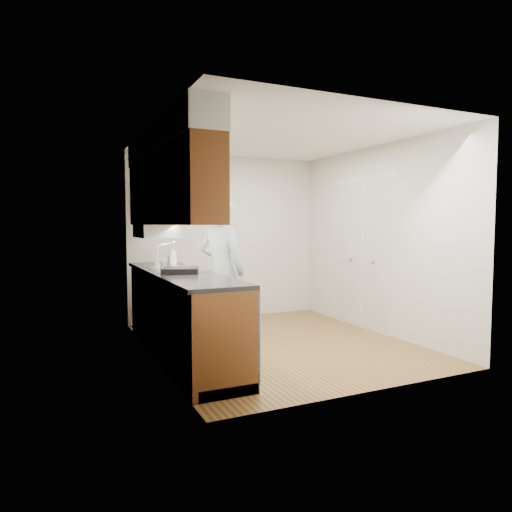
{
  "coord_description": "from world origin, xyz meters",
  "views": [
    {
      "loc": [
        -2.53,
        -4.86,
        1.46
      ],
      "look_at": [
        -0.18,
        0.25,
        1.06
      ],
      "focal_mm": 32.0,
      "sensor_mm": 36.0,
      "label": 1
    }
  ],
  "objects": [
    {
      "name": "floor",
      "position": [
        0.0,
        0.0,
        0.0
      ],
      "size": [
        3.5,
        3.5,
        0.0
      ],
      "primitive_type": "plane",
      "color": "olive",
      "rests_on": "ground"
    },
    {
      "name": "ceiling",
      "position": [
        0.0,
        0.0,
        2.5
      ],
      "size": [
        3.5,
        3.5,
        0.0
      ],
      "primitive_type": "plane",
      "rotation": [
        3.14,
        0.0,
        0.0
      ],
      "color": "white",
      "rests_on": "wall_left"
    },
    {
      "name": "wall_left",
      "position": [
        -1.5,
        0.0,
        1.25
      ],
      "size": [
        0.02,
        3.5,
        2.5
      ],
      "primitive_type": "cube",
      "color": "silver",
      "rests_on": "floor"
    },
    {
      "name": "wall_right",
      "position": [
        1.5,
        0.0,
        1.25
      ],
      "size": [
        0.02,
        3.5,
        2.5
      ],
      "primitive_type": "cube",
      "color": "silver",
      "rests_on": "floor"
    },
    {
      "name": "wall_back",
      "position": [
        0.0,
        1.75,
        1.25
      ],
      "size": [
        3.0,
        0.02,
        2.5
      ],
      "primitive_type": "cube",
      "color": "silver",
      "rests_on": "floor"
    },
    {
      "name": "counter",
      "position": [
        -1.2,
        -0.0,
        0.49
      ],
      "size": [
        0.64,
        2.8,
        1.3
      ],
      "color": "brown",
      "rests_on": "floor"
    },
    {
      "name": "upper_cabinets",
      "position": [
        -1.33,
        0.05,
        1.95
      ],
      "size": [
        0.47,
        2.8,
        1.21
      ],
      "color": "brown",
      "rests_on": "wall_left"
    },
    {
      "name": "closet_door",
      "position": [
        1.49,
        0.3,
        1.02
      ],
      "size": [
        0.02,
        1.22,
        2.05
      ],
      "primitive_type": "cube",
      "color": "white",
      "rests_on": "wall_right"
    },
    {
      "name": "floor_mat",
      "position": [
        -0.64,
        0.24,
        0.01
      ],
      "size": [
        0.8,
        1.07,
        0.02
      ],
      "primitive_type": "cube",
      "rotation": [
        0.0,
        0.0,
        -0.28
      ],
      "color": "#5E5D60",
      "rests_on": "floor"
    },
    {
      "name": "person",
      "position": [
        -0.64,
        0.24,
        1.02
      ],
      "size": [
        0.76,
        0.85,
        2.0
      ],
      "primitive_type": "imported",
      "rotation": [
        0.0,
        0.0,
        2.1
      ],
      "color": "#9CB5BE",
      "rests_on": "floor_mat"
    },
    {
      "name": "soap_bottle_a",
      "position": [
        -1.13,
        0.6,
        1.07
      ],
      "size": [
        0.12,
        0.12,
        0.26
      ],
      "primitive_type": "imported",
      "rotation": [
        0.0,
        0.0,
        0.25
      ],
      "color": "silver",
      "rests_on": "counter"
    },
    {
      "name": "soap_bottle_b",
      "position": [
        -1.18,
        0.71,
        1.03
      ],
      "size": [
        0.1,
        0.1,
        0.17
      ],
      "primitive_type": "imported",
      "rotation": [
        0.0,
        0.0,
        -0.39
      ],
      "color": "silver",
      "rests_on": "counter"
    },
    {
      "name": "steel_can",
      "position": [
        -1.15,
        0.71,
        1.0
      ],
      "size": [
        0.09,
        0.09,
        0.12
      ],
      "primitive_type": "cylinder",
      "rotation": [
        0.0,
        0.0,
        0.43
      ],
      "color": "#A5A5AA",
      "rests_on": "counter"
    },
    {
      "name": "dish_rack",
      "position": [
        -1.25,
        -0.18,
        0.97
      ],
      "size": [
        0.46,
        0.43,
        0.06
      ],
      "primitive_type": "cube",
      "rotation": [
        0.0,
        0.0,
        -0.36
      ],
      "color": "black",
      "rests_on": "counter"
    }
  ]
}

